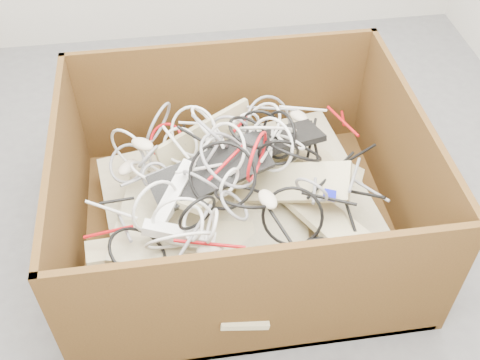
{
  "coord_description": "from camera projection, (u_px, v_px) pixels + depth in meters",
  "views": [
    {
      "loc": [
        -0.29,
        -1.63,
        1.91
      ],
      "look_at": [
        -0.06,
        -0.08,
        0.3
      ],
      "focal_mm": 43.13,
      "sensor_mm": 36.0,
      "label": 1
    }
  ],
  "objects": [
    {
      "name": "power_strip_left",
      "position": [
        174.0,
        194.0,
        2.09
      ],
      "size": [
        0.19,
        0.27,
        0.11
      ],
      "primitive_type": "cube",
      "rotation": [
        0.14,
        -0.26,
        1.01
      ],
      "color": "white",
      "rests_on": "keyboard_pile"
    },
    {
      "name": "cable_tangle",
      "position": [
        222.0,
        164.0,
        2.16
      ],
      "size": [
        1.18,
        0.95,
        0.44
      ],
      "color": "gray",
      "rests_on": "keyboard_pile"
    },
    {
      "name": "keyboard_pile",
      "position": [
        242.0,
        189.0,
        2.25
      ],
      "size": [
        1.19,
        0.97,
        0.37
      ],
      "color": "tan",
      "rests_on": "cardboard_box"
    },
    {
      "name": "vga_plug",
      "position": [
        330.0,
        195.0,
        2.1
      ],
      "size": [
        0.06,
        0.05,
        0.03
      ],
      "primitive_type": "cube",
      "rotation": [
        0.09,
        0.14,
        -0.3
      ],
      "color": "#0B0EA8",
      "rests_on": "keyboard_pile"
    },
    {
      "name": "cardboard_box",
      "position": [
        236.0,
        211.0,
        2.34
      ],
      "size": [
        1.34,
        1.11,
        0.62
      ],
      "color": "#3C270F",
      "rests_on": "ground"
    },
    {
      "name": "mice_scatter",
      "position": [
        227.0,
        183.0,
        2.15
      ],
      "size": [
        0.82,
        0.71,
        0.19
      ],
      "color": "beige",
      "rests_on": "keyboard_pile"
    },
    {
      "name": "ground",
      "position": [
        252.0,
        213.0,
        2.52
      ],
      "size": [
        3.0,
        3.0,
        0.0
      ],
      "primitive_type": "plane",
      "color": "#515154",
      "rests_on": "ground"
    },
    {
      "name": "power_strip_right",
      "position": [
        179.0,
        234.0,
        2.01
      ],
      "size": [
        0.26,
        0.11,
        0.09
      ],
      "primitive_type": "cube",
      "rotation": [
        -0.1,
        0.17,
        -0.26
      ],
      "color": "white",
      "rests_on": "keyboard_pile"
    }
  ]
}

